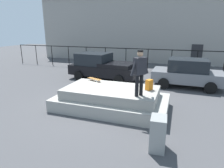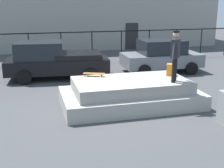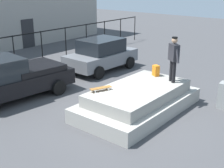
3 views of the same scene
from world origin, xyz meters
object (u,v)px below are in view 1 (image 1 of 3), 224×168
at_px(car_grey_sedan_mid, 187,73).
at_px(utility_box, 158,134).
at_px(backpack, 149,85).
at_px(car_black_pickup_near, 103,66).
at_px(skateboarder, 140,70).
at_px(skateboard, 94,79).

xyz_separation_m(car_grey_sedan_mid, utility_box, (-0.92, -7.09, -0.35)).
height_order(backpack, car_black_pickup_near, car_black_pickup_near).
xyz_separation_m(skateboarder, skateboard, (-2.49, 1.44, -0.90)).
distance_m(skateboarder, utility_box, 2.51).
xyz_separation_m(skateboard, car_grey_sedan_mid, (4.36, 3.82, -0.18)).
height_order(skateboard, utility_box, skateboard).
xyz_separation_m(skateboarder, car_black_pickup_near, (-3.62, 5.33, -1.05)).
distance_m(backpack, car_black_pickup_near, 5.90).
bearing_deg(skateboard, backpack, -11.46).
relative_size(skateboarder, skateboard, 2.13).
bearing_deg(utility_box, car_black_pickup_near, 119.20).
height_order(skateboard, car_black_pickup_near, car_black_pickup_near).
height_order(skateboarder, utility_box, skateboarder).
distance_m(car_grey_sedan_mid, utility_box, 7.16).
bearing_deg(skateboard, car_black_pickup_near, 106.15).
distance_m(skateboarder, backpack, 1.21).
relative_size(car_grey_sedan_mid, utility_box, 4.00).
xyz_separation_m(car_black_pickup_near, utility_box, (4.57, -7.16, -0.39)).
xyz_separation_m(skateboard, car_black_pickup_near, (-1.13, 3.89, -0.14)).
bearing_deg(skateboarder, backpack, 74.15).
bearing_deg(utility_box, skateboarder, 114.06).
bearing_deg(car_black_pickup_near, car_grey_sedan_mid, -0.74).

